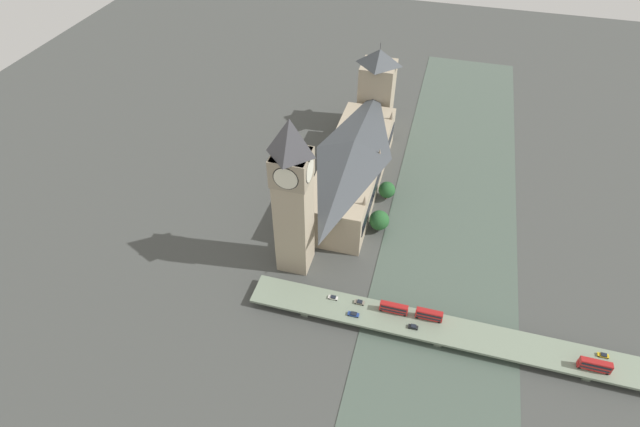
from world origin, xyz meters
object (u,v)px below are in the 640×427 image
(parliament_hall, at_px, (353,165))
(double_decker_bus_lead, at_px, (595,365))
(double_decker_bus_mid, at_px, (394,308))
(car_southbound_mid, at_px, (360,302))
(car_southbound_lead, at_px, (333,298))
(clock_tower, at_px, (293,194))
(road_bridge, at_px, (440,330))
(victoria_tower, at_px, (377,90))
(double_decker_bus_rear, at_px, (429,315))
(car_northbound_lead, at_px, (603,355))
(car_northbound_mid, at_px, (353,314))
(car_northbound_tail, at_px, (413,327))

(parliament_hall, height_order, double_decker_bus_lead, parliament_hall)
(parliament_hall, height_order, double_decker_bus_mid, parliament_hall)
(car_southbound_mid, bearing_deg, car_southbound_lead, 2.74)
(clock_tower, height_order, car_southbound_mid, clock_tower)
(road_bridge, distance_m, car_southbound_lead, 45.27)
(victoria_tower, relative_size, car_southbound_lead, 13.25)
(car_southbound_lead, bearing_deg, double_decker_bus_rear, -179.34)
(car_northbound_lead, distance_m, car_southbound_mid, 94.91)
(victoria_tower, distance_m, road_bridge, 157.64)
(victoria_tower, height_order, car_southbound_lead, victoria_tower)
(victoria_tower, xyz_separation_m, double_decker_bus_mid, (-35.20, 143.12, -18.57))
(car_northbound_lead, xyz_separation_m, car_southbound_mid, (94.91, 0.15, 0.05))
(parliament_hall, xyz_separation_m, road_bridge, (-54.71, 82.75, -11.58))
(parliament_hall, xyz_separation_m, car_northbound_lead, (-115.74, 79.01, -10.12))
(double_decker_bus_lead, height_order, car_northbound_lead, double_decker_bus_lead)
(victoria_tower, height_order, car_southbound_mid, victoria_tower)
(car_northbound_mid, bearing_deg, car_northbound_tail, -179.07)
(victoria_tower, bearing_deg, parliament_hall, 90.05)
(clock_tower, bearing_deg, car_southbound_mid, 151.11)
(clock_tower, xyz_separation_m, double_decker_bus_lead, (-124.23, 25.37, -34.61))
(double_decker_bus_rear, bearing_deg, car_northbound_tail, 48.75)
(clock_tower, height_order, car_northbound_mid, clock_tower)
(car_northbound_lead, bearing_deg, car_northbound_tail, 5.08)
(car_northbound_lead, xyz_separation_m, car_southbound_lead, (106.17, 0.68, 0.01))
(parliament_hall, distance_m, victoria_tower, 64.28)
(car_northbound_lead, xyz_separation_m, car_northbound_tail, (71.66, 6.38, 0.08))
(clock_tower, xyz_separation_m, car_northbound_tail, (-57.06, 24.88, -36.70))
(clock_tower, bearing_deg, road_bridge, 161.81)
(car_northbound_mid, bearing_deg, double_decker_bus_rear, -167.60)
(double_decker_bus_rear, relative_size, car_northbound_lead, 2.64)
(road_bridge, distance_m, double_decker_bus_rear, 7.20)
(road_bridge, xyz_separation_m, car_southbound_mid, (33.89, -3.60, 1.51))
(double_decker_bus_mid, height_order, car_southbound_mid, double_decker_bus_mid)
(parliament_hall, bearing_deg, car_northbound_mid, 102.94)
(car_southbound_mid, bearing_deg, double_decker_bus_lead, 175.75)
(double_decker_bus_mid, bearing_deg, car_southbound_lead, 0.03)
(car_northbound_mid, relative_size, car_southbound_lead, 1.14)
(double_decker_bus_mid, height_order, car_southbound_lead, double_decker_bus_mid)
(road_bridge, xyz_separation_m, car_southbound_lead, (45.14, -3.06, 1.47))
(parliament_hall, relative_size, victoria_tower, 1.81)
(victoria_tower, bearing_deg, clock_tower, 84.05)
(victoria_tower, xyz_separation_m, car_southbound_lead, (-9.62, 143.13, -20.49))
(victoria_tower, relative_size, double_decker_bus_rear, 5.03)
(road_bridge, height_order, car_southbound_lead, car_southbound_lead)
(double_decker_bus_lead, height_order, car_northbound_mid, double_decker_bus_lead)
(victoria_tower, height_order, car_northbound_lead, victoria_tower)
(victoria_tower, distance_m, car_northbound_lead, 184.71)
(car_northbound_lead, bearing_deg, car_southbound_mid, 0.09)
(road_bridge, bearing_deg, car_northbound_mid, 4.94)
(clock_tower, distance_m, double_decker_bus_rear, 73.89)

